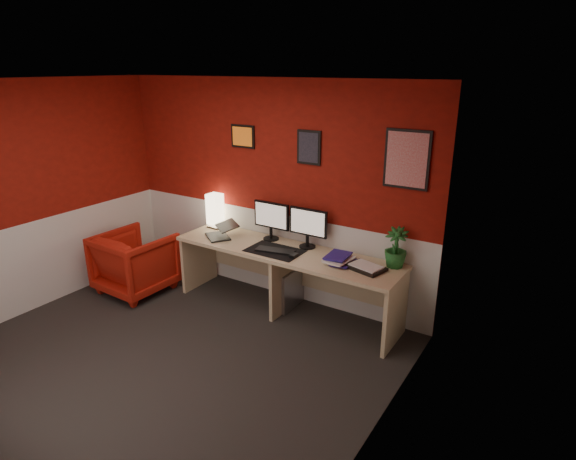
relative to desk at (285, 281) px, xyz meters
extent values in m
cube|color=black|center=(-0.44, -1.41, -0.36)|extent=(4.00, 3.50, 0.01)
cube|color=white|center=(-0.44, -1.41, 2.13)|extent=(4.00, 3.50, 0.01)
cube|color=maroon|center=(-0.44, 0.34, 0.89)|extent=(4.00, 0.01, 2.50)
cube|color=maroon|center=(-2.44, -1.41, 0.89)|extent=(0.01, 3.50, 2.50)
cube|color=maroon|center=(1.56, -1.41, 0.89)|extent=(0.01, 3.50, 2.50)
cube|color=silver|center=(-0.44, 0.34, 0.14)|extent=(4.00, 0.01, 1.00)
cube|color=silver|center=(-2.43, -1.41, 0.14)|extent=(0.01, 3.50, 1.00)
cube|color=silver|center=(1.56, -1.41, 0.14)|extent=(0.01, 3.50, 1.00)
cube|color=tan|center=(0.00, 0.00, 0.00)|extent=(2.60, 0.65, 0.73)
cube|color=#FFE5B2|center=(-1.14, 0.20, 0.56)|extent=(0.16, 0.16, 0.40)
cube|color=black|center=(-0.88, -0.07, 0.47)|extent=(0.40, 0.38, 0.22)
cube|color=black|center=(-0.32, 0.20, 0.66)|extent=(0.45, 0.06, 0.58)
cube|color=black|center=(0.15, 0.21, 0.66)|extent=(0.45, 0.06, 0.58)
cube|color=black|center=(-0.08, -0.08, 0.37)|extent=(0.60, 0.38, 0.01)
cube|color=black|center=(-0.07, -0.09, 0.38)|extent=(0.44, 0.23, 0.02)
cube|color=black|center=(0.18, -0.12, 0.39)|extent=(0.06, 0.10, 0.03)
imported|color=navy|center=(0.59, 0.00, 0.38)|extent=(0.20, 0.27, 0.03)
imported|color=silver|center=(0.54, 0.00, 0.40)|extent=(0.26, 0.33, 0.02)
imported|color=navy|center=(0.51, 0.01, 0.43)|extent=(0.24, 0.31, 0.03)
cube|color=black|center=(0.94, 0.00, 0.38)|extent=(0.40, 0.33, 0.03)
imported|color=#19591E|center=(1.15, 0.21, 0.57)|extent=(0.24, 0.24, 0.40)
cube|color=#99999E|center=(-0.05, 0.11, -0.14)|extent=(0.21, 0.46, 0.45)
imported|color=#B41809|center=(-1.81, -0.53, 0.00)|extent=(0.81, 0.83, 0.73)
cube|color=orange|center=(-0.78, 0.33, 1.49)|extent=(0.32, 0.02, 0.26)
cube|color=black|center=(0.09, 0.33, 1.44)|extent=(0.28, 0.02, 0.36)
cube|color=red|center=(1.15, 0.33, 1.42)|extent=(0.44, 0.02, 0.56)
camera|label=1|loc=(2.57, -4.01, 2.25)|focal=29.62mm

